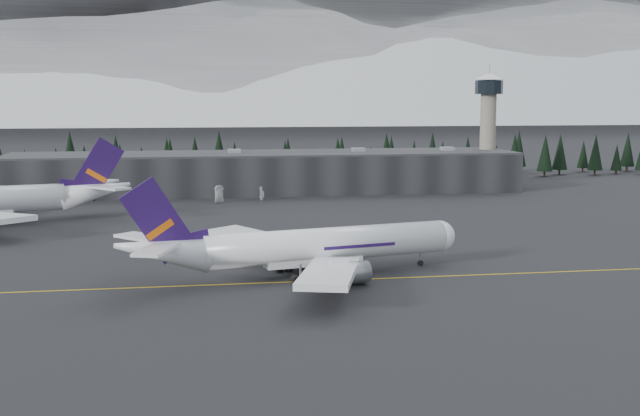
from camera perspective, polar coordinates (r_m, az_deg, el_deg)
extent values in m
plane|color=black|center=(134.28, 1.40, -4.96)|extent=(1400.00, 1400.00, 0.00)
cube|color=gold|center=(132.37, 1.57, -5.14)|extent=(400.00, 0.40, 0.02)
cube|color=black|center=(255.91, -3.86, 2.50)|extent=(160.00, 30.00, 12.00)
cube|color=#333335|center=(255.40, -3.87, 3.90)|extent=(160.00, 30.00, 0.60)
cylinder|color=gray|center=(275.63, 11.83, 4.81)|extent=(5.20, 5.20, 32.00)
cylinder|color=black|center=(275.31, 11.93, 8.40)|extent=(9.20, 9.20, 4.50)
cone|color=silver|center=(275.38, 11.95, 9.12)|extent=(10.00, 10.00, 2.00)
cube|color=black|center=(292.50, -4.57, 3.45)|extent=(360.00, 20.00, 15.00)
cylinder|color=white|center=(135.94, 0.58, -2.58)|extent=(43.30, 14.58, 5.62)
sphere|color=white|center=(145.32, 8.48, -1.99)|extent=(5.62, 5.62, 5.62)
cone|color=white|center=(128.03, -11.16, -3.00)|extent=(16.56, 8.81, 8.14)
cube|color=white|center=(147.73, -3.57, -2.35)|extent=(22.65, 24.89, 2.40)
cylinder|color=gray|center=(145.08, -0.82, -3.16)|extent=(6.70, 4.76, 3.56)
cube|color=white|center=(120.98, 0.71, -4.61)|extent=(14.37, 27.29, 2.40)
cylinder|color=gray|center=(128.10, 2.17, -4.64)|extent=(6.70, 4.76, 3.56)
cube|color=#240F49|center=(127.15, -11.42, -0.90)|extent=(11.69, 2.96, 13.95)
cube|color=#CC580C|center=(127.40, -11.32, -1.52)|extent=(4.57, 1.48, 3.43)
cube|color=white|center=(132.94, -12.41, -2.06)|extent=(10.04, 10.46, 0.47)
cube|color=white|center=(122.02, -11.56, -2.91)|extent=(7.17, 11.10, 0.47)
cylinder|color=black|center=(144.19, 7.16, -3.56)|extent=(0.47, 0.47, 2.81)
cylinder|color=black|center=(138.27, -2.60, -3.99)|extent=(0.47, 0.47, 2.81)
cylinder|color=black|center=(130.51, -1.39, -4.70)|extent=(0.47, 0.47, 2.81)
cone|color=white|center=(205.72, -15.67, 1.16)|extent=(18.93, 10.17, 9.29)
cube|color=#230E44|center=(205.24, -15.58, 2.68)|extent=(13.34, 3.46, 15.93)
cube|color=#D85D0C|center=(205.36, -15.62, 2.23)|extent=(5.22, 1.72, 3.92)
cube|color=white|center=(199.46, -14.87, 1.42)|extent=(11.50, 11.92, 0.53)
cube|color=white|center=(212.14, -15.30, 1.77)|extent=(8.12, 12.67, 0.53)
imported|color=silver|center=(230.23, -7.20, 0.53)|extent=(3.91, 5.64, 1.43)
imported|color=silver|center=(234.88, -4.14, 0.72)|extent=(4.31, 2.02, 1.43)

